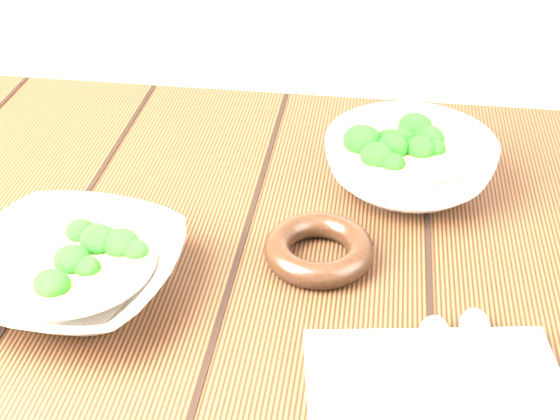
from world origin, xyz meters
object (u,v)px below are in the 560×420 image
(table, at_px, (258,345))
(trivet, at_px, (319,249))
(soup_bowl_back, at_px, (409,162))
(soup_bowl_front, at_px, (72,271))
(napkin, at_px, (441,409))

(table, xyz_separation_m, trivet, (0.06, 0.01, 0.13))
(trivet, bearing_deg, table, -168.30)
(soup_bowl_back, distance_m, trivet, 0.18)
(soup_bowl_front, bearing_deg, trivet, 19.98)
(trivet, bearing_deg, soup_bowl_back, 59.91)
(soup_bowl_front, relative_size, soup_bowl_back, 0.90)
(table, bearing_deg, trivet, 11.70)
(table, distance_m, napkin, 0.29)
(soup_bowl_back, distance_m, napkin, 0.35)
(trivet, xyz_separation_m, napkin, (0.12, -0.19, -0.01))
(soup_bowl_back, height_order, trivet, soup_bowl_back)
(soup_bowl_front, bearing_deg, table, 22.95)
(soup_bowl_front, relative_size, trivet, 2.03)
(table, xyz_separation_m, soup_bowl_front, (-0.17, -0.07, 0.15))
(soup_bowl_back, bearing_deg, trivet, -120.09)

